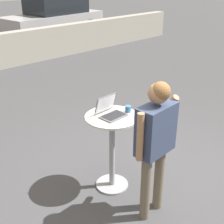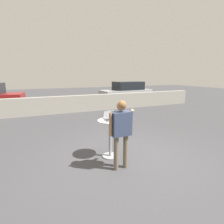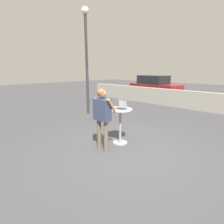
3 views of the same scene
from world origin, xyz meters
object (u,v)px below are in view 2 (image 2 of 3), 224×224
(cafe_table, at_px, (110,133))
(coffee_mug, at_px, (119,118))
(laptop, at_px, (110,118))
(parked_car_further_down, at_px, (127,91))
(standing_person, at_px, (121,127))

(cafe_table, relative_size, coffee_mug, 9.69)
(laptop, distance_m, coffee_mug, 0.23)
(cafe_table, relative_size, parked_car_further_down, 0.23)
(coffee_mug, distance_m, standing_person, 0.65)
(cafe_table, distance_m, standing_person, 0.75)
(coffee_mug, relative_size, standing_person, 0.06)
(parked_car_further_down, bearing_deg, cafe_table, -120.50)
(laptop, xyz_separation_m, standing_person, (-0.01, -0.68, -0.04))
(standing_person, xyz_separation_m, parked_car_further_down, (5.17, 9.41, -0.23))
(coffee_mug, distance_m, parked_car_further_down, 10.10)
(standing_person, bearing_deg, laptop, 88.98)
(standing_person, bearing_deg, parked_car_further_down, 61.21)
(cafe_table, xyz_separation_m, standing_person, (-0.01, -0.65, 0.36))
(laptop, bearing_deg, standing_person, -91.02)
(laptop, distance_m, parked_car_further_down, 10.14)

